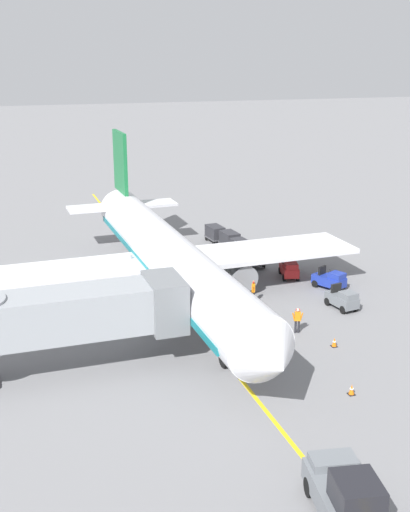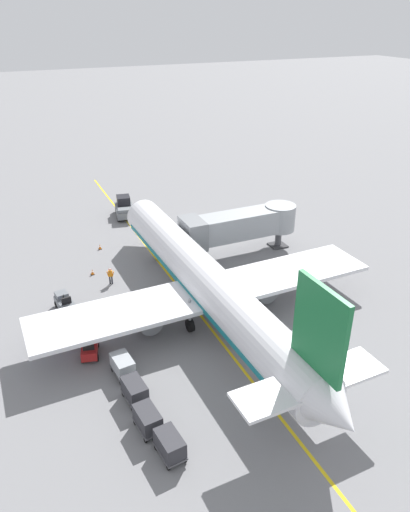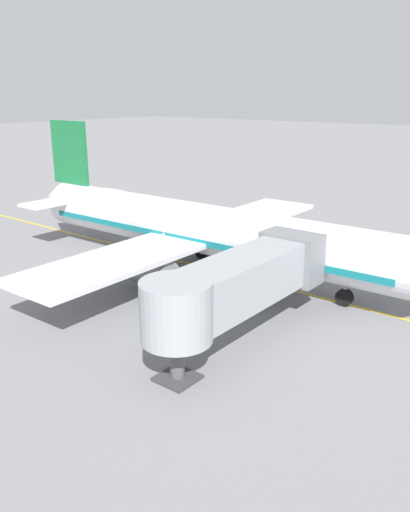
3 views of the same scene
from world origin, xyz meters
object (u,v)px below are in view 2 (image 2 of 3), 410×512
at_px(pushback_tractor, 124,208).
at_px(baggage_cart_tail_end, 170,444).
at_px(jet_bridge, 240,225).
at_px(ground_crew_wing_walker, 111,275).
at_px(baggage_cart_third_in_train, 148,419).
at_px(ground_crew_loader, 134,303).
at_px(baggage_cart_front, 123,365).
at_px(baggage_tug_trailing, 90,346).
at_px(safety_cone_nose_right, 92,272).
at_px(safety_cone_nose_left, 100,247).
at_px(baggage_tug_spare, 64,302).
at_px(baggage_cart_second_in_train, 135,390).
at_px(parked_airliner, 206,282).
at_px(baggage_tug_lead, 58,329).

bearing_deg(pushback_tractor, baggage_cart_tail_end, -101.86).
relative_size(jet_bridge, ground_crew_wing_walker, 7.73).
distance_m(baggage_cart_third_in_train, ground_crew_loader, 13.62).
bearing_deg(baggage_cart_front, baggage_tug_trailing, 115.74).
xyz_separation_m(baggage_cart_third_in_train, safety_cone_nose_right, (1.25, 21.62, -0.66)).
distance_m(ground_crew_loader, safety_cone_nose_left, 13.82).
distance_m(pushback_tractor, ground_crew_loader, 22.74).
relative_size(baggage_tug_trailing, safety_cone_nose_left, 4.61).
bearing_deg(ground_crew_loader, baggage_tug_spare, 150.95).
bearing_deg(safety_cone_nose_right, ground_crew_wing_walker, -64.20).
distance_m(jet_bridge, baggage_cart_second_in_train, 23.95).
relative_size(parked_airliner, baggage_tug_spare, 14.07).
relative_size(baggage_tug_spare, ground_crew_wing_walker, 1.57).
xyz_separation_m(safety_cone_nose_left, safety_cone_nose_right, (-2.05, -5.44, 0.00)).
distance_m(baggage_cart_front, ground_crew_wing_walker, 13.60).
bearing_deg(baggage_cart_front, baggage_tug_lead, 117.41).
xyz_separation_m(baggage_tug_lead, ground_crew_loader, (6.69, 0.81, 0.24)).
xyz_separation_m(baggage_cart_second_in_train, ground_crew_wing_walker, (2.49, 16.20, 0.00)).
bearing_deg(baggage_cart_tail_end, jet_bridge, 53.54).
relative_size(pushback_tractor, baggage_cart_second_in_train, 1.60).
xyz_separation_m(parked_airliner, pushback_tractor, (-0.28, 24.83, -2.09)).
bearing_deg(baggage_cart_tail_end, parked_airliner, 57.62).
distance_m(jet_bridge, safety_cone_nose_right, 16.08).
bearing_deg(baggage_cart_second_in_train, ground_crew_loader, 73.28).
xyz_separation_m(baggage_tug_spare, baggage_cart_front, (2.36, -10.66, 0.24)).
height_order(baggage_tug_trailing, baggage_tug_spare, same).
bearing_deg(baggage_tug_spare, baggage_cart_tail_end, -81.07).
xyz_separation_m(baggage_cart_second_in_train, safety_cone_nose_left, (3.28, 24.23, -0.66)).
bearing_deg(baggage_cart_front, baggage_tug_spare, 102.47).
height_order(pushback_tractor, baggage_cart_tail_end, pushback_tractor).
distance_m(baggage_tug_trailing, safety_cone_nose_left, 18.61).
distance_m(baggage_cart_front, baggage_cart_tail_end, 8.13).
relative_size(baggage_cart_third_in_train, safety_cone_nose_left, 5.01).
bearing_deg(baggage_cart_front, parked_airliner, 28.86).
bearing_deg(baggage_cart_second_in_train, baggage_cart_tail_end, -83.98).
bearing_deg(pushback_tractor, safety_cone_nose_right, -117.88).
bearing_deg(baggage_cart_tail_end, baggage_tug_spare, 98.93).
height_order(baggage_cart_tail_end, ground_crew_wing_walker, ground_crew_wing_walker).
distance_m(jet_bridge, ground_crew_wing_walker, 14.61).
height_order(baggage_tug_spare, baggage_cart_front, baggage_tug_spare).
relative_size(pushback_tractor, ground_crew_wing_walker, 2.80).
height_order(jet_bridge, safety_cone_nose_left, jet_bridge).
distance_m(baggage_cart_tail_end, safety_cone_nose_left, 29.64).
bearing_deg(baggage_cart_second_in_train, jet_bridge, 44.90).
relative_size(baggage_tug_trailing, baggage_tug_spare, 1.03).
relative_size(parked_airliner, ground_crew_loader, 22.05).
bearing_deg(baggage_tug_spare, baggage_tug_lead, -106.63).
bearing_deg(parked_airliner, baggage_cart_second_in_train, -138.78).
bearing_deg(safety_cone_nose_right, pushback_tractor, 62.12).
distance_m(parked_airliner, baggage_cart_tail_end, 15.52).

